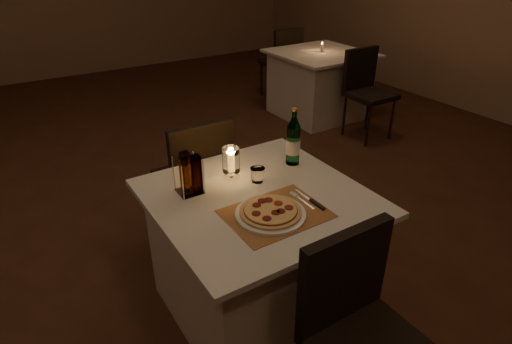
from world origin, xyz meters
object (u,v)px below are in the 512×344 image
water_bottle (293,142)px  neighbor_table_right (319,84)px  chair_near (358,319)px  tumbler (258,175)px  pizza (270,211)px  chair_far (197,171)px  plate (270,214)px  main_table (258,254)px  hurricane_candle (231,161)px

water_bottle → neighbor_table_right: 2.83m
chair_near → tumbler: 0.87m
pizza → neighbor_table_right: bearing=46.0°
chair_far → pizza: bearing=-93.2°
plate → pizza: pizza is taller
pizza → tumbler: 0.32m
main_table → chair_far: chair_far is taller
main_table → pizza: pizza is taller
pizza → hurricane_candle: (0.02, 0.40, 0.07)m
main_table → chair_near: (-0.00, -0.71, 0.18)m
chair_near → main_table: bearing=90.0°
main_table → chair_near: bearing=-90.0°
main_table → hurricane_candle: size_ratio=5.74×
water_bottle → neighbor_table_right: (1.91, 2.02, -0.50)m
tumbler → neighbor_table_right: 3.05m
water_bottle → tumbler: bearing=-165.8°
tumbler → water_bottle: (0.28, 0.07, 0.09)m
main_table → water_bottle: water_bottle is taller
chair_far → neighbor_table_right: 2.72m
chair_far → neighbor_table_right: chair_far is taller
plate → water_bottle: size_ratio=1.00×
chair_near → pizza: 0.58m
plate → hurricane_candle: bearing=86.6°
chair_far → hurricane_candle: 0.58m
main_table → tumbler: 0.43m
tumbler → neighbor_table_right: tumbler is taller
main_table → chair_far: size_ratio=1.11×
neighbor_table_right → chair_far: bearing=-146.5°
neighbor_table_right → hurricane_candle: bearing=-138.9°
pizza → tumbler: tumbler is taller
water_bottle → main_table: bearing=-151.6°
chair_near → hurricane_candle: bearing=91.6°
pizza → main_table: bearing=74.5°
tumbler → plate: bearing=-112.2°
chair_far → hurricane_candle: (-0.03, -0.50, 0.29)m
pizza → hurricane_candle: hurricane_candle is taller
neighbor_table_right → tumbler: bearing=-136.3°
plate → pizza: 0.02m
tumbler → water_bottle: size_ratio=0.24×
water_bottle → hurricane_candle: 0.38m
main_table → pizza: 0.44m
tumbler → water_bottle: water_bottle is taller
main_table → plate: (-0.05, -0.18, 0.38)m
chair_near → pizza: chair_near is taller
main_table → chair_far: bearing=90.0°
hurricane_candle → water_bottle: bearing=-4.5°
chair_near → chair_far: size_ratio=1.00×
water_bottle → neighbor_table_right: bearing=46.6°
chair_far → pizza: 0.92m
chair_near → water_bottle: size_ratio=2.80×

